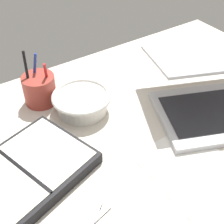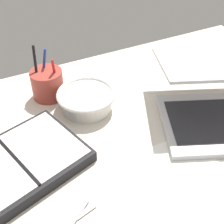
{
  "view_description": "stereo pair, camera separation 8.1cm",
  "coord_description": "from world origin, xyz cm",
  "px_view_note": "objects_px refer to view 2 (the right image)",
  "views": [
    {
      "loc": [
        -36.58,
        -40.52,
        62.14
      ],
      "look_at": [
        -2.38,
        11.02,
        9.0
      ],
      "focal_mm": 50.0,
      "sensor_mm": 36.0,
      "label": 1
    },
    {
      "loc": [
        -29.51,
        -44.57,
        62.14
      ],
      "look_at": [
        -2.38,
        11.02,
        9.0
      ],
      "focal_mm": 50.0,
      "sensor_mm": 36.0,
      "label": 2
    }
  ],
  "objects_px": {
    "laptop": "(219,101)",
    "planner": "(18,164)",
    "pen_cup": "(47,84)",
    "bowl": "(86,99)"
  },
  "relations": [
    {
      "from": "laptop",
      "to": "bowl",
      "type": "relative_size",
      "value": 2.57
    },
    {
      "from": "laptop",
      "to": "pen_cup",
      "type": "distance_m",
      "value": 0.51
    },
    {
      "from": "pen_cup",
      "to": "laptop",
      "type": "bearing_deg",
      "value": -36.87
    },
    {
      "from": "pen_cup",
      "to": "bowl",
      "type": "bearing_deg",
      "value": -51.77
    },
    {
      "from": "bowl",
      "to": "pen_cup",
      "type": "xyz_separation_m",
      "value": [
        -0.08,
        0.11,
        0.01
      ]
    },
    {
      "from": "bowl",
      "to": "pen_cup",
      "type": "bearing_deg",
      "value": 128.23
    },
    {
      "from": "laptop",
      "to": "bowl",
      "type": "xyz_separation_m",
      "value": [
        -0.32,
        0.2,
        -0.02
      ]
    },
    {
      "from": "laptop",
      "to": "planner",
      "type": "bearing_deg",
      "value": -163.17
    },
    {
      "from": "bowl",
      "to": "planner",
      "type": "xyz_separation_m",
      "value": [
        -0.24,
        -0.14,
        -0.02
      ]
    },
    {
      "from": "bowl",
      "to": "laptop",
      "type": "bearing_deg",
      "value": -31.54
    }
  ]
}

